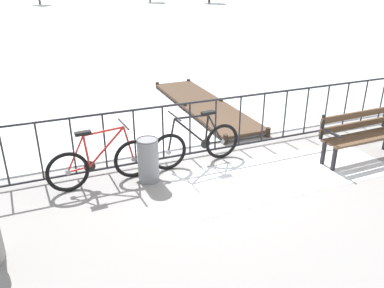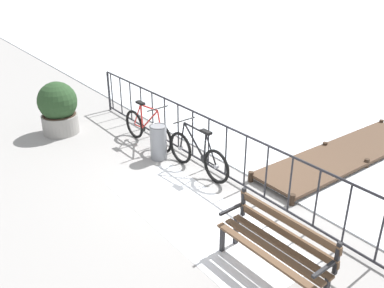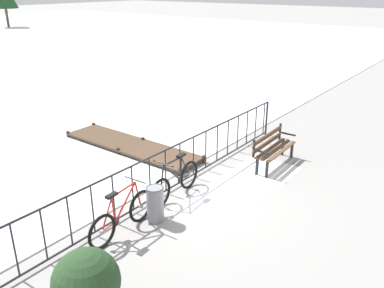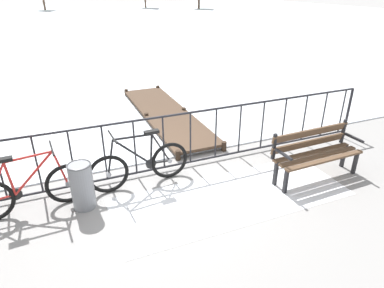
{
  "view_description": "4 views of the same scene",
  "coord_description": "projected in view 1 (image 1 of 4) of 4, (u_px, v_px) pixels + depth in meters",
  "views": [
    {
      "loc": [
        -2.7,
        -5.98,
        3.1
      ],
      "look_at": [
        -0.48,
        -0.64,
        0.57
      ],
      "focal_mm": 36.29,
      "sensor_mm": 36.0,
      "label": 1
    },
    {
      "loc": [
        5.34,
        -4.59,
        3.83
      ],
      "look_at": [
        0.14,
        -0.69,
        0.86
      ],
      "focal_mm": 38.62,
      "sensor_mm": 36.0,
      "label": 2
    },
    {
      "loc": [
        -6.25,
        -5.27,
        4.38
      ],
      "look_at": [
        0.74,
        0.03,
        0.88
      ],
      "focal_mm": 37.64,
      "sensor_mm": 36.0,
      "label": 3
    },
    {
      "loc": [
        -1.34,
        -5.06,
        3.08
      ],
      "look_at": [
        0.72,
        -0.17,
        0.53
      ],
      "focal_mm": 31.49,
      "sensor_mm": 36.0,
      "label": 4
    }
  ],
  "objects": [
    {
      "name": "railing_fence",
      "position": [
        203.0,
        127.0,
        7.03
      ],
      "size": [
        9.06,
        0.06,
        1.07
      ],
      "color": "#232328",
      "rests_on": "ground"
    },
    {
      "name": "trash_bin",
      "position": [
        148.0,
        160.0,
        6.22
      ],
      "size": [
        0.35,
        0.35,
        0.73
      ],
      "color": "gray",
      "rests_on": "ground"
    },
    {
      "name": "bicycle_second",
      "position": [
        101.0,
        163.0,
        6.12
      ],
      "size": [
        1.71,
        0.52,
        0.97
      ],
      "color": "black",
      "rests_on": "ground"
    },
    {
      "name": "frozen_pond",
      "position": [
        59.0,
        16.0,
        31.27
      ],
      "size": [
        80.0,
        56.0,
        0.03
      ],
      "primitive_type": "cube",
      "color": "silver",
      "rests_on": "ground"
    },
    {
      "name": "park_bench",
      "position": [
        360.0,
        132.0,
        6.97
      ],
      "size": [
        1.61,
        0.52,
        0.89
      ],
      "color": "brown",
      "rests_on": "ground"
    },
    {
      "name": "ground_plane",
      "position": [
        203.0,
        155.0,
        7.25
      ],
      "size": [
        160.0,
        160.0,
        0.0
      ],
      "primitive_type": "plane",
      "color": "gray"
    },
    {
      "name": "snow_patch",
      "position": [
        284.0,
        173.0,
        6.58
      ],
      "size": [
        3.77,
        1.41,
        0.01
      ],
      "primitive_type": "cube",
      "color": "white",
      "rests_on": "ground"
    },
    {
      "name": "bicycle_near_railing",
      "position": [
        196.0,
        144.0,
        6.79
      ],
      "size": [
        1.71,
        0.52,
        0.97
      ],
      "color": "black",
      "rests_on": "ground"
    },
    {
      "name": "wooden_dock",
      "position": [
        203.0,
        104.0,
        9.71
      ],
      "size": [
        1.1,
        4.49,
        0.2
      ],
      "color": "#4C3828",
      "rests_on": "ground"
    }
  ]
}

